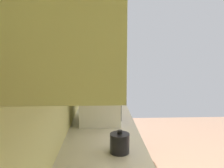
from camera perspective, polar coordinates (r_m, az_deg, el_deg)
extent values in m
cube|color=#E0D885|center=(1.89, -13.49, -0.05)|extent=(4.30, 0.12, 2.62)
cube|color=#B9B4A1|center=(1.58, -2.47, -17.35)|extent=(3.36, 0.63, 0.02)
cube|color=#332819|center=(2.44, 5.09, -19.57)|extent=(0.01, 0.01, 0.81)
cube|color=#332819|center=(2.87, 3.80, -15.21)|extent=(0.01, 0.01, 0.81)
cube|color=beige|center=(1.46, -7.71, 16.92)|extent=(1.93, 0.35, 0.68)
cube|color=#B7BABF|center=(3.63, -2.13, -10.00)|extent=(0.69, 0.64, 0.90)
cube|color=black|center=(3.66, 3.08, -10.59)|extent=(0.54, 0.01, 0.49)
cube|color=black|center=(3.51, -2.17, -2.85)|extent=(0.66, 0.61, 0.02)
cube|color=#B7BABF|center=(3.51, -7.08, -1.59)|extent=(0.66, 0.04, 0.18)
cylinder|color=#38383D|center=(3.36, -0.18, -3.07)|extent=(0.11, 0.11, 0.01)
cylinder|color=#38383D|center=(3.66, -0.38, -2.16)|extent=(0.11, 0.11, 0.01)
cylinder|color=#38383D|center=(3.36, -4.12, -3.09)|extent=(0.11, 0.11, 0.01)
cylinder|color=#38383D|center=(3.66, -3.99, -2.19)|extent=(0.11, 0.11, 0.01)
cube|color=white|center=(2.19, -3.05, -5.60)|extent=(0.46, 0.37, 0.31)
cube|color=black|center=(2.16, 2.05, -5.81)|extent=(0.28, 0.01, 0.22)
cube|color=#2D2D33|center=(2.37, 1.62, -4.54)|extent=(0.08, 0.01, 0.22)
cylinder|color=black|center=(1.54, 2.00, -15.07)|extent=(0.13, 0.13, 0.13)
cylinder|color=black|center=(1.51, 2.02, -12.36)|extent=(0.03, 0.03, 0.02)
cylinder|color=black|center=(1.60, 1.79, -13.18)|extent=(0.08, 0.02, 0.05)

